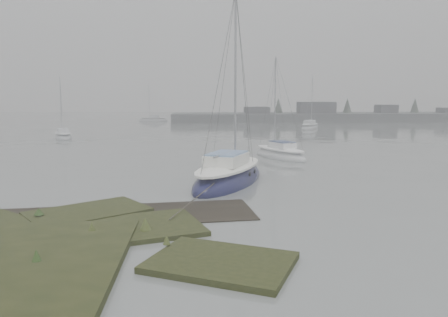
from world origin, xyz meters
TOP-DOWN VIEW (x-y plane):
  - ground at (0.00, 30.00)m, footprint 160.00×160.00m
  - far_shoreline at (26.84, 61.90)m, footprint 60.00×8.00m
  - sailboat_main at (1.49, 9.96)m, footprint 5.12×7.47m
  - sailboat_white at (5.74, 18.69)m, footprint 3.85×5.55m
  - sailboat_far_a at (-13.50, 33.97)m, footprint 3.17×4.98m
  - sailboat_far_b at (14.82, 45.21)m, footprint 4.15×5.44m
  - sailboat_far_c at (-7.26, 63.85)m, footprint 4.93×1.77m

SIDE VIEW (x-z plane):
  - ground at x=0.00m, z-range 0.00..0.00m
  - sailboat_far_a at x=-13.50m, z-range -3.14..3.55m
  - sailboat_far_c at x=-7.26m, z-range -3.23..3.66m
  - sailboat_far_b at x=14.82m, z-range -3.50..3.96m
  - sailboat_white at x=5.74m, z-range -3.52..3.98m
  - sailboat_main at x=1.49m, z-range -4.73..5.35m
  - far_shoreline at x=26.84m, z-range -1.22..2.93m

